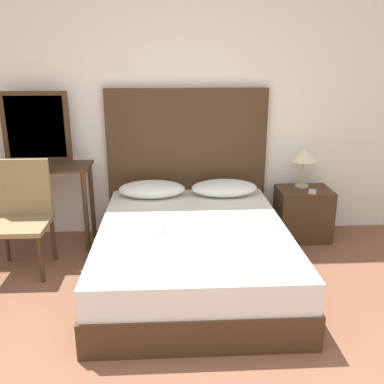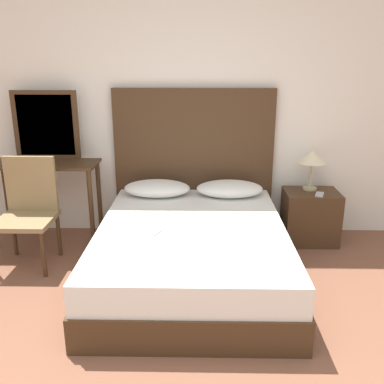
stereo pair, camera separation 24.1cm
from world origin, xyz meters
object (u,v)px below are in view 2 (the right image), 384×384
object	(u,v)px
phone_on_bed	(156,231)
table_lamp	(312,158)
bed	(192,253)
chair	(28,206)
nightstand	(310,217)
phone_on_nightstand	(320,194)
vanity_desk	(45,179)

from	to	relation	value
phone_on_bed	table_lamp	world-z (taller)	table_lamp
bed	chair	world-z (taller)	chair
nightstand	phone_on_nightstand	bearing A→B (deg)	-66.10
phone_on_bed	nightstand	distance (m)	1.69
chair	vanity_desk	bearing A→B (deg)	89.17
phone_on_nightstand	vanity_desk	size ratio (longest dim) A/B	0.16
bed	nightstand	world-z (taller)	nightstand
nightstand	table_lamp	xyz separation A→B (m)	(-0.01, 0.08, 0.57)
phone_on_bed	bed	bearing A→B (deg)	26.07
phone_on_nightstand	chair	size ratio (longest dim) A/B	0.18
table_lamp	phone_on_bed	bearing A→B (deg)	-145.10
nightstand	chair	bearing A→B (deg)	-169.69
nightstand	phone_on_nightstand	xyz separation A→B (m)	(0.04, -0.10, 0.26)
chair	table_lamp	bearing A→B (deg)	12.04
nightstand	table_lamp	distance (m)	0.57
nightstand	phone_on_bed	bearing A→B (deg)	-147.47
nightstand	chair	size ratio (longest dim) A/B	0.55
phone_on_bed	table_lamp	xyz separation A→B (m)	(1.40, 0.98, 0.35)
bed	nightstand	bearing A→B (deg)	33.93
phone_on_bed	vanity_desk	bearing A→B (deg)	142.94
table_lamp	chair	bearing A→B (deg)	-167.96
table_lamp	vanity_desk	bearing A→B (deg)	-177.49
phone_on_bed	vanity_desk	size ratio (longest dim) A/B	0.16
vanity_desk	phone_on_nightstand	bearing A→B (deg)	-1.43
vanity_desk	chair	world-z (taller)	chair
phone_on_bed	phone_on_nightstand	world-z (taller)	phone_on_nightstand
table_lamp	phone_on_nightstand	xyz separation A→B (m)	(0.05, -0.18, -0.31)
bed	chair	distance (m)	1.48
phone_on_nightstand	chair	xyz separation A→B (m)	(-2.61, -0.37, -0.00)
table_lamp	vanity_desk	size ratio (longest dim) A/B	0.38
nightstand	chair	world-z (taller)	chair
phone_on_nightstand	bed	bearing A→B (deg)	-150.53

